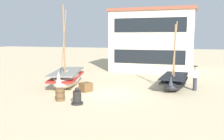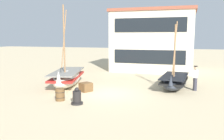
{
  "view_description": "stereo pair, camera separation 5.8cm",
  "coord_description": "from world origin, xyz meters",
  "px_view_note": "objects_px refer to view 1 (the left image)",
  "views": [
    {
      "loc": [
        4.79,
        -14.01,
        3.62
      ],
      "look_at": [
        0.0,
        1.0,
        1.4
      ],
      "focal_mm": 37.97,
      "sensor_mm": 36.0,
      "label": 1
    },
    {
      "loc": [
        4.85,
        -13.99,
        3.62
      ],
      "look_at": [
        0.0,
        1.0,
        1.4
      ],
      "focal_mm": 37.97,
      "sensor_mm": 36.0,
      "label": 2
    }
  ],
  "objects_px": {
    "fishing_boat_centre_large": "(67,78)",
    "fishing_boat_near_left": "(174,81)",
    "capstan_winch": "(77,98)",
    "cargo_crate": "(86,87)",
    "harbor_building_main": "(153,40)",
    "fisherman_by_hull": "(195,78)",
    "wooden_barrel": "(60,95)"
  },
  "relations": [
    {
      "from": "fishing_boat_centre_large",
      "to": "capstan_winch",
      "type": "height_order",
      "value": "fishing_boat_centre_large"
    },
    {
      "from": "fisherman_by_hull",
      "to": "capstan_winch",
      "type": "height_order",
      "value": "fisherman_by_hull"
    },
    {
      "from": "capstan_winch",
      "to": "cargo_crate",
      "type": "distance_m",
      "value": 3.01
    },
    {
      "from": "fishing_boat_near_left",
      "to": "fisherman_by_hull",
      "type": "distance_m",
      "value": 1.4
    },
    {
      "from": "harbor_building_main",
      "to": "fisherman_by_hull",
      "type": "bearing_deg",
      "value": -65.74
    },
    {
      "from": "wooden_barrel",
      "to": "harbor_building_main",
      "type": "distance_m",
      "value": 14.96
    },
    {
      "from": "fishing_boat_centre_large",
      "to": "fisherman_by_hull",
      "type": "xyz_separation_m",
      "value": [
        8.98,
        1.3,
        0.21
      ]
    },
    {
      "from": "harbor_building_main",
      "to": "wooden_barrel",
      "type": "bearing_deg",
      "value": -102.64
    },
    {
      "from": "wooden_barrel",
      "to": "harbor_building_main",
      "type": "xyz_separation_m",
      "value": [
        3.21,
        14.32,
        2.87
      ]
    },
    {
      "from": "fishing_boat_near_left",
      "to": "capstan_winch",
      "type": "relative_size",
      "value": 5.02
    },
    {
      "from": "fisherman_by_hull",
      "to": "wooden_barrel",
      "type": "xyz_separation_m",
      "value": [
        -7.39,
        -5.06,
        -0.48
      ]
    },
    {
      "from": "capstan_winch",
      "to": "wooden_barrel",
      "type": "xyz_separation_m",
      "value": [
        -1.24,
        0.36,
        -0.01
      ]
    },
    {
      "from": "fishing_boat_centre_large",
      "to": "fisherman_by_hull",
      "type": "relative_size",
      "value": 3.44
    },
    {
      "from": "harbor_building_main",
      "to": "capstan_winch",
      "type": "bearing_deg",
      "value": -97.64
    },
    {
      "from": "fishing_boat_near_left",
      "to": "harbor_building_main",
      "type": "relative_size",
      "value": 0.55
    },
    {
      "from": "cargo_crate",
      "to": "harbor_building_main",
      "type": "relative_size",
      "value": 0.08
    },
    {
      "from": "fishing_boat_centre_large",
      "to": "fishing_boat_near_left",
      "type": "bearing_deg",
      "value": 10.64
    },
    {
      "from": "capstan_winch",
      "to": "cargo_crate",
      "type": "xyz_separation_m",
      "value": [
        -0.79,
        2.91,
        -0.07
      ]
    },
    {
      "from": "fishing_boat_centre_large",
      "to": "harbor_building_main",
      "type": "height_order",
      "value": "harbor_building_main"
    },
    {
      "from": "fishing_boat_centre_large",
      "to": "wooden_barrel",
      "type": "xyz_separation_m",
      "value": [
        1.59,
        -3.75,
        -0.28
      ]
    },
    {
      "from": "fishing_boat_near_left",
      "to": "wooden_barrel",
      "type": "relative_size",
      "value": 6.67
    },
    {
      "from": "fishing_boat_centre_large",
      "to": "capstan_winch",
      "type": "xyz_separation_m",
      "value": [
        2.83,
        -4.12,
        -0.26
      ]
    },
    {
      "from": "capstan_winch",
      "to": "fishing_boat_centre_large",
      "type": "bearing_deg",
      "value": 124.54
    },
    {
      "from": "fishing_boat_near_left",
      "to": "fishing_boat_centre_large",
      "type": "bearing_deg",
      "value": -169.36
    },
    {
      "from": "capstan_winch",
      "to": "wooden_barrel",
      "type": "bearing_deg",
      "value": 163.74
    },
    {
      "from": "fishing_boat_centre_large",
      "to": "harbor_building_main",
      "type": "distance_m",
      "value": 11.89
    },
    {
      "from": "fisherman_by_hull",
      "to": "wooden_barrel",
      "type": "distance_m",
      "value": 8.97
    },
    {
      "from": "fishing_boat_near_left",
      "to": "fisherman_by_hull",
      "type": "height_order",
      "value": "fishing_boat_near_left"
    },
    {
      "from": "capstan_winch",
      "to": "harbor_building_main",
      "type": "relative_size",
      "value": 0.11
    },
    {
      "from": "wooden_barrel",
      "to": "capstan_winch",
      "type": "bearing_deg",
      "value": -16.26
    },
    {
      "from": "capstan_winch",
      "to": "harbor_building_main",
      "type": "height_order",
      "value": "harbor_building_main"
    },
    {
      "from": "fishing_boat_near_left",
      "to": "cargo_crate",
      "type": "height_order",
      "value": "fishing_boat_near_left"
    }
  ]
}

